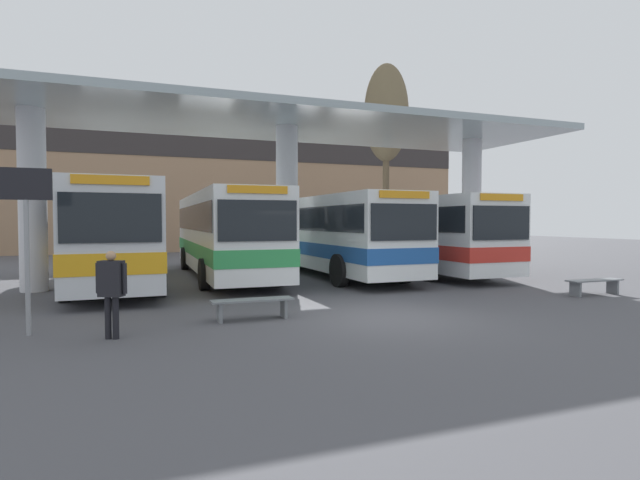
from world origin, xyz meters
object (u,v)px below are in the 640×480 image
transit_bus_right_bay (334,232)px  waiting_bench_far_platform (252,304)px  transit_bus_center_bay (224,231)px  parked_car_street (283,237)px  info_sign_platform (26,217)px  transit_bus_left_bay (114,231)px  waiting_bench_mid_platform (594,283)px  poplar_tree_behind_left (386,115)px  pedestrian_waiting (111,285)px  transit_bus_far_right_bay (404,231)px

transit_bus_right_bay → waiting_bench_far_platform: transit_bus_right_bay is taller
transit_bus_center_bay → parked_car_street: size_ratio=2.52×
transit_bus_center_bay → info_sign_platform: (-5.25, -8.82, 0.47)m
waiting_bench_far_platform → parked_car_street: (7.23, 21.90, 0.73)m
transit_bus_left_bay → transit_bus_center_bay: 4.13m
waiting_bench_mid_platform → info_sign_platform: info_sign_platform is taller
transit_bus_right_bay → poplar_tree_behind_left: poplar_tree_behind_left is taller
pedestrian_waiting → waiting_bench_mid_platform: bearing=30.6°
waiting_bench_mid_platform → waiting_bench_far_platform: (-10.22, -0.00, -0.00)m
transit_bus_left_bay → transit_bus_far_right_bay: size_ratio=0.89×
transit_bus_center_bay → pedestrian_waiting: transit_bus_center_bay is taller
transit_bus_left_bay → parked_car_street: (10.22, 14.34, -0.76)m
info_sign_platform → transit_bus_far_right_bay: bearing=32.5°
transit_bus_center_bay → waiting_bench_mid_platform: transit_bus_center_bay is taller
waiting_bench_mid_platform → transit_bus_far_right_bay: bearing=99.9°
transit_bus_center_bay → waiting_bench_mid_platform: bearing=137.3°
waiting_bench_mid_platform → transit_bus_center_bay: bearing=136.4°
info_sign_platform → poplar_tree_behind_left: 21.43m
info_sign_platform → transit_bus_right_bay: bearing=39.0°
pedestrian_waiting → waiting_bench_far_platform: bearing=43.3°
transit_bus_left_bay → transit_bus_center_bay: (3.92, 1.29, -0.05)m
transit_bus_left_bay → poplar_tree_behind_left: poplar_tree_behind_left is taller
poplar_tree_behind_left → parked_car_street: 11.15m
transit_bus_center_bay → info_sign_platform: 10.28m
info_sign_platform → parked_car_street: bearing=62.1°
waiting_bench_far_platform → info_sign_platform: 4.73m
transit_bus_center_bay → transit_bus_right_bay: bearing=164.9°
transit_bus_center_bay → waiting_bench_far_platform: (-0.93, -8.85, -1.44)m
transit_bus_right_bay → waiting_bench_mid_platform: (5.11, -7.66, -1.40)m
transit_bus_center_bay → transit_bus_far_right_bay: (7.82, -0.47, -0.06)m
transit_bus_right_bay → waiting_bench_far_platform: bearing=55.5°
parked_car_street → waiting_bench_far_platform: bearing=-111.5°
transit_bus_right_bay → info_sign_platform: 12.14m
transit_bus_center_bay → info_sign_platform: size_ratio=3.80×
transit_bus_right_bay → pedestrian_waiting: bearing=46.1°
pedestrian_waiting → info_sign_platform: bearing=176.9°
transit_bus_right_bay → info_sign_platform: (-9.43, -7.62, 0.50)m
waiting_bench_far_platform → parked_car_street: 23.07m
parked_car_street → poplar_tree_behind_left: bearing=-68.5°
transit_bus_center_bay → info_sign_platform: transit_bus_center_bay is taller
transit_bus_left_bay → pedestrian_waiting: transit_bus_left_bay is taller
waiting_bench_mid_platform → info_sign_platform: 14.67m
waiting_bench_far_platform → info_sign_platform: bearing=179.6°
parked_car_street → waiting_bench_mid_platform: bearing=-85.5°
transit_bus_right_bay → transit_bus_far_right_bay: (3.65, 0.72, -0.03)m
waiting_bench_mid_platform → pedestrian_waiting: bearing=-176.4°
waiting_bench_mid_platform → info_sign_platform: bearing=179.9°
poplar_tree_behind_left → transit_bus_right_bay: bearing=-132.3°
waiting_bench_mid_platform → parked_car_street: 22.11m
waiting_bench_mid_platform → info_sign_platform: size_ratio=0.58×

